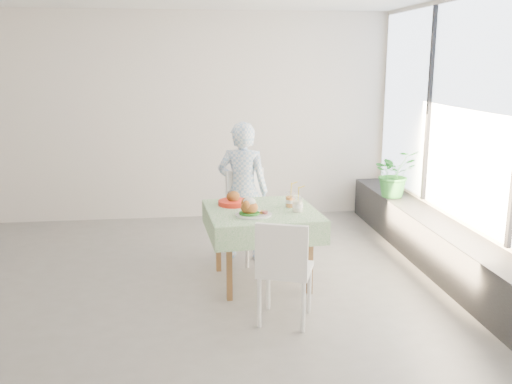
{
  "coord_description": "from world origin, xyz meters",
  "views": [
    {
      "loc": [
        0.18,
        -5.31,
        2.15
      ],
      "look_at": [
        0.86,
        0.01,
        0.91
      ],
      "focal_mm": 40.0,
      "sensor_mm": 36.0,
      "label": 1
    }
  ],
  "objects": [
    {
      "name": "window_pane",
      "position": [
        2.97,
        0.0,
        1.65
      ],
      "size": [
        0.01,
        4.8,
        2.18
      ],
      "primitive_type": "cube",
      "color": "#D1E0F9",
      "rests_on": "ground"
    },
    {
      "name": "juice_cup_lemonade",
      "position": [
        1.23,
        -0.16,
        0.81
      ],
      "size": [
        0.1,
        0.1,
        0.29
      ],
      "color": "white",
      "rests_on": "cafe_table"
    },
    {
      "name": "window_ledge",
      "position": [
        2.8,
        0.0,
        0.25
      ],
      "size": [
        0.4,
        4.8,
        0.5
      ],
      "primitive_type": "cube",
      "color": "black",
      "rests_on": "ground"
    },
    {
      "name": "wall_front",
      "position": [
        0.0,
        -2.5,
        1.4
      ],
      "size": [
        6.0,
        0.02,
        2.8
      ],
      "primitive_type": "cube",
      "color": "silver",
      "rests_on": "ground"
    },
    {
      "name": "chair_near",
      "position": [
        0.98,
        -0.93,
        0.28
      ],
      "size": [
        0.54,
        0.54,
        0.9
      ],
      "color": "white",
      "rests_on": "ground"
    },
    {
      "name": "potted_plant",
      "position": [
        2.74,
        1.29,
        0.79
      ],
      "size": [
        0.62,
        0.56,
        0.59
      ],
      "primitive_type": "imported",
      "rotation": [
        0.0,
        0.0,
        0.22
      ],
      "color": "#297C36",
      "rests_on": "window_ledge"
    },
    {
      "name": "second_dish",
      "position": [
        0.65,
        0.18,
        0.78
      ],
      "size": [
        0.3,
        0.3,
        0.14
      ],
      "color": "red",
      "rests_on": "cafe_table"
    },
    {
      "name": "chair_far",
      "position": [
        0.91,
        0.65,
        0.3
      ],
      "size": [
        0.6,
        0.6,
        0.98
      ],
      "color": "white",
      "rests_on": "ground"
    },
    {
      "name": "wall_right",
      "position": [
        3.0,
        0.0,
        1.4
      ],
      "size": [
        0.02,
        5.0,
        2.8
      ],
      "primitive_type": "cube",
      "color": "silver",
      "rests_on": "ground"
    },
    {
      "name": "floor",
      "position": [
        0.0,
        0.0,
        0.0
      ],
      "size": [
        6.0,
        6.0,
        0.0
      ],
      "primitive_type": "plane",
      "color": "slate",
      "rests_on": "ground"
    },
    {
      "name": "diner",
      "position": [
        0.8,
        0.71,
        0.76
      ],
      "size": [
        0.64,
        0.51,
        1.52
      ],
      "primitive_type": "imported",
      "rotation": [
        0.0,
        0.0,
        2.84
      ],
      "color": "#87B0D9",
      "rests_on": "ground"
    },
    {
      "name": "main_dish",
      "position": [
        0.78,
        -0.26,
        0.8
      ],
      "size": [
        0.35,
        0.35,
        0.18
      ],
      "color": "white",
      "rests_on": "cafe_table"
    },
    {
      "name": "wall_back",
      "position": [
        0.0,
        2.5,
        1.4
      ],
      "size": [
        6.0,
        0.02,
        2.8
      ],
      "primitive_type": "cube",
      "color": "silver",
      "rests_on": "ground"
    },
    {
      "name": "cafe_table",
      "position": [
        0.91,
        -0.04,
        0.46
      ],
      "size": [
        1.11,
        1.11,
        0.74
      ],
      "color": "brown",
      "rests_on": "ground"
    },
    {
      "name": "juice_cup_orange",
      "position": [
        1.2,
        0.03,
        0.81
      ],
      "size": [
        0.1,
        0.1,
        0.29
      ],
      "color": "white",
      "rests_on": "cafe_table"
    }
  ]
}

